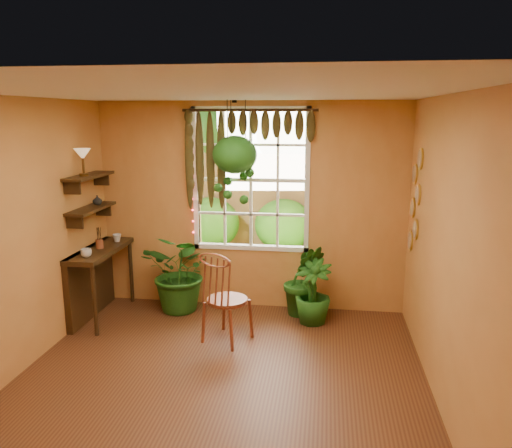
{
  "coord_description": "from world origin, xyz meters",
  "views": [
    {
      "loc": [
        0.97,
        -4.06,
        2.52
      ],
      "look_at": [
        0.23,
        1.15,
        1.37
      ],
      "focal_mm": 35.0,
      "sensor_mm": 36.0,
      "label": 1
    }
  ],
  "objects": [
    {
      "name": "tiffany_lamp",
      "position": [
        -1.86,
        1.45,
        2.06
      ],
      "size": [
        0.19,
        0.19,
        0.32
      ],
      "color": "brown",
      "rests_on": "shelf_upper"
    },
    {
      "name": "shelf_vase",
      "position": [
        -1.87,
        1.76,
        1.48
      ],
      "size": [
        0.15,
        0.15,
        0.12
      ],
      "primitive_type": "imported",
      "rotation": [
        0.0,
        0.0,
        0.43
      ],
      "color": "#B2AD99",
      "rests_on": "shelf_lower"
    },
    {
      "name": "cup_a",
      "position": [
        -1.78,
        1.21,
        0.95
      ],
      "size": [
        0.16,
        0.16,
        0.1
      ],
      "primitive_type": "imported",
      "rotation": [
        0.0,
        0.0,
        0.28
      ],
      "color": "silver",
      "rests_on": "counter_ledge"
    },
    {
      "name": "backyard",
      "position": [
        0.24,
        6.87,
        1.28
      ],
      "size": [
        14.0,
        10.0,
        12.0
      ],
      "color": "#2B5317",
      "rests_on": "ground"
    },
    {
      "name": "shelf_upper",
      "position": [
        -1.88,
        1.6,
        1.8
      ],
      "size": [
        0.25,
        0.9,
        0.04
      ],
      "primitive_type": "cube",
      "color": "#311F0D",
      "rests_on": "wall_left"
    },
    {
      "name": "brush_jar",
      "position": [
        -1.8,
        1.6,
        1.03
      ],
      "size": [
        0.09,
        0.09,
        0.34
      ],
      "color": "brown",
      "rests_on": "counter_ledge"
    },
    {
      "name": "shelf_lower",
      "position": [
        -1.88,
        1.6,
        1.4
      ],
      "size": [
        0.25,
        0.9,
        0.04
      ],
      "primitive_type": "cube",
      "color": "#311F0D",
      "rests_on": "wall_left"
    },
    {
      "name": "floor",
      "position": [
        0.0,
        0.0,
        0.0
      ],
      "size": [
        4.5,
        4.5,
        0.0
      ],
      "primitive_type": "plane",
      "color": "brown",
      "rests_on": "ground"
    },
    {
      "name": "string_lights",
      "position": [
        -0.76,
        2.19,
        1.75
      ],
      "size": [
        0.03,
        0.03,
        1.54
      ],
      "primitive_type": null,
      "color": "#FF2633",
      "rests_on": "window"
    },
    {
      "name": "counter_ledge",
      "position": [
        -1.91,
        1.6,
        0.55
      ],
      "size": [
        0.4,
        1.2,
        0.9
      ],
      "color": "#311F0D",
      "rests_on": "floor"
    },
    {
      "name": "valance_vine",
      "position": [
        -0.08,
        2.16,
        2.28
      ],
      "size": [
        1.7,
        0.12,
        1.1
      ],
      "color": "#311F0D",
      "rests_on": "window"
    },
    {
      "name": "wall_right",
      "position": [
        2.0,
        0.0,
        1.35
      ],
      "size": [
        0.0,
        4.5,
        4.5
      ],
      "primitive_type": "plane",
      "rotation": [
        1.57,
        0.0,
        -1.57
      ],
      "color": "#CB8A45",
      "rests_on": "floor"
    },
    {
      "name": "cup_b",
      "position": [
        -1.72,
        1.94,
        0.95
      ],
      "size": [
        0.14,
        0.14,
        0.1
      ],
      "primitive_type": "imported",
      "rotation": [
        0.0,
        0.0,
        0.38
      ],
      "color": "beige",
      "rests_on": "counter_ledge"
    },
    {
      "name": "wall_plates",
      "position": [
        1.98,
        1.79,
        1.55
      ],
      "size": [
        0.04,
        0.32,
        1.1
      ],
      "primitive_type": null,
      "color": "#FCF4CE",
      "rests_on": "wall_right"
    },
    {
      "name": "windsor_chair",
      "position": [
        -0.12,
        1.11,
        0.36
      ],
      "size": [
        0.61,
        0.62,
        1.23
      ],
      "rotation": [
        0.0,
        0.0,
        -0.44
      ],
      "color": "brown",
      "rests_on": "floor"
    },
    {
      "name": "potted_plant_right",
      "position": [
        0.84,
        1.78,
        0.4
      ],
      "size": [
        0.51,
        0.51,
        0.8
      ],
      "primitive_type": "imported",
      "rotation": [
        0.0,
        0.0,
        -0.16
      ],
      "color": "#184512",
      "rests_on": "floor"
    },
    {
      "name": "wall_back",
      "position": [
        0.0,
        2.25,
        1.35
      ],
      "size": [
        4.0,
        0.0,
        4.0
      ],
      "primitive_type": "plane",
      "rotation": [
        1.57,
        0.0,
        0.0
      ],
      "color": "#CB8A45",
      "rests_on": "floor"
    },
    {
      "name": "potted_plant_mid",
      "position": [
        0.72,
        2.01,
        0.47
      ],
      "size": [
        0.57,
        0.49,
        0.93
      ],
      "primitive_type": "imported",
      "rotation": [
        0.0,
        0.0,
        0.16
      ],
      "color": "#184512",
      "rests_on": "floor"
    },
    {
      "name": "hanging_basket",
      "position": [
        -0.16,
        2.0,
        1.97
      ],
      "size": [
        0.55,
        0.55,
        1.27
      ],
      "color": "black",
      "rests_on": "ceiling"
    },
    {
      "name": "potted_plant_left",
      "position": [
        -0.85,
        1.92,
        0.53
      ],
      "size": [
        1.17,
        1.1,
        1.06
      ],
      "primitive_type": "imported",
      "rotation": [
        0.0,
        0.0,
        -0.35
      ],
      "color": "#184512",
      "rests_on": "floor"
    },
    {
      "name": "ceiling",
      "position": [
        0.0,
        0.0,
        2.7
      ],
      "size": [
        4.5,
        4.5,
        0.0
      ],
      "primitive_type": "plane",
      "rotation": [
        3.14,
        0.0,
        0.0
      ],
      "color": "white",
      "rests_on": "wall_back"
    },
    {
      "name": "window",
      "position": [
        0.0,
        2.28,
        1.7
      ],
      "size": [
        1.52,
        0.1,
        1.86
      ],
      "color": "white",
      "rests_on": "wall_back"
    }
  ]
}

